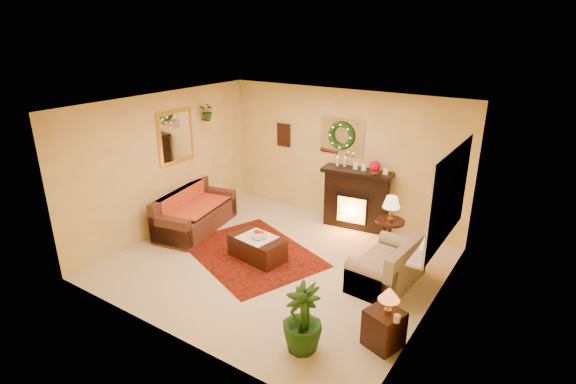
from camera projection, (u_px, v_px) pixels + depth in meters
The scene contains 31 objects.
floor at pixel (276, 263), 7.46m from camera, with size 5.00×5.00×0.00m, color beige.
ceiling at pixel (275, 106), 6.55m from camera, with size 5.00×5.00×0.00m, color white.
wall_back at pixel (342, 156), 8.76m from camera, with size 5.00×5.00×0.00m, color #EFD88C.
wall_front at pixel (166, 245), 5.25m from camera, with size 5.00×5.00×0.00m, color #EFD88C.
wall_left at pixel (165, 164), 8.30m from camera, with size 4.50×4.50×0.00m, color #EFD88C.
wall_right at pixel (436, 227), 5.72m from camera, with size 4.50×4.50×0.00m, color #EFD88C.
area_rug at pixel (252, 253), 7.76m from camera, with size 2.32×1.74×0.01m, color #42130D.
sofa at pixel (195, 208), 8.55m from camera, with size 0.79×1.79×0.77m, color brown.
red_throw at pixel (196, 204), 8.68m from camera, with size 0.85×1.38×0.02m, color red.
fireplace at pixel (356, 200), 8.62m from camera, with size 1.19×0.38×1.09m, color black.
poinsettia at pixel (375, 166), 8.14m from camera, with size 0.20×0.20×0.20m, color red.
mantel_candle_a at pixel (338, 162), 8.56m from camera, with size 0.06×0.06×0.17m, color white.
mantel_candle_b at pixel (345, 162), 8.53m from camera, with size 0.06×0.06×0.17m, color beige.
mantel_mirror at pixel (342, 136), 8.61m from camera, with size 0.92×0.02×0.72m, color white.
wreath at pixel (341, 136), 8.57m from camera, with size 0.55×0.55×0.11m, color #194719.
wall_art at pixel (284, 135), 9.36m from camera, with size 0.32×0.03×0.48m, color #381E11.
gold_mirror at pixel (176, 137), 8.36m from camera, with size 0.03×0.84×1.00m, color gold.
hanging_plant at pixel (208, 119), 8.80m from camera, with size 0.33×0.28×0.36m, color #194719.
loveseat at pixel (388, 258), 6.76m from camera, with size 0.75×1.30×0.75m, color gray.
window_frame at pixel (449, 196), 6.06m from camera, with size 0.03×1.86×1.36m, color white.
window_glass at pixel (448, 195), 6.07m from camera, with size 0.02×1.70×1.22m, color black.
window_sill at pixel (436, 239), 6.36m from camera, with size 0.22×1.86×0.04m, color white.
mini_tree at pixel (428, 239), 5.98m from camera, with size 0.19×0.19×0.29m, color white.
sill_plant at pixel (449, 208), 6.85m from camera, with size 0.31×0.25×0.56m, color #1B481E.
side_table_round at pixel (389, 237), 7.64m from camera, with size 0.49×0.49×0.63m, color #422811.
lamp_cream at pixel (391, 207), 7.43m from camera, with size 0.29×0.29×0.44m, color #E6B68B.
end_table_square at pixel (384, 327), 5.47m from camera, with size 0.40×0.40×0.49m, color black.
lamp_tiffany at pixel (389, 295), 5.27m from camera, with size 0.26×0.26×0.38m, color orange.
coffee_table at pixel (257, 247), 7.53m from camera, with size 0.93×0.51×0.39m, color #441E11.
fruit_bowl at pixel (259, 235), 7.43m from camera, with size 0.27×0.27×0.06m, color white.
floor_palm at pixel (302, 318), 5.34m from camera, with size 1.48×1.48×2.65m, color #20401C.
Camera 1 is at (3.78, -5.37, 3.74)m, focal length 28.00 mm.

